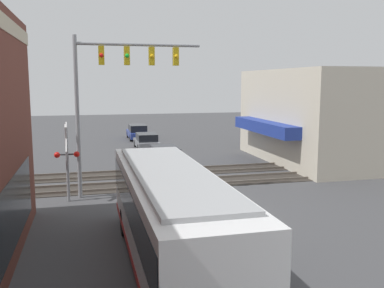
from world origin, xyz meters
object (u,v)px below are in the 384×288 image
Objects in this scene: parked_car_grey at (146,142)px; parked_car_blue at (137,132)px; parked_car_black at (165,158)px; crossing_signal at (67,155)px; pedestrian_near_bus at (222,225)px; city_bus at (171,214)px.

parked_car_grey is 0.92× the size of parked_car_blue.
parked_car_blue is at bearing 0.00° from parked_car_black.
parked_car_black is at bearing -41.36° from crossing_signal.
pedestrian_near_bus is (-14.09, 0.59, 0.14)m from parked_car_black.
crossing_signal reaches higher than pedestrian_near_bus.
parked_car_grey is at bearing -6.21° from city_bus.
crossing_signal is 0.79× the size of parked_car_black.
parked_car_blue reaches higher than parked_car_grey.
parked_car_black is 1.11× the size of parked_car_grey.
crossing_signal is at bearing 164.81° from parked_car_blue.
parked_car_black is 2.94× the size of pedestrian_near_bus.
city_bus reaches higher than parked_car_grey.
city_bus reaches higher than parked_car_black.
city_bus is 30.53m from parked_car_blue.
parked_car_black is 15.15m from parked_car_blue.
parked_car_blue is at bearing 0.00° from parked_car_grey.
crossing_signal reaches higher than parked_car_black.
city_bus is at bearing 175.11° from parked_car_blue.
crossing_signal is 22.76m from parked_car_blue.
city_bus is 6.55× the size of pedestrian_near_bus.
parked_car_grey is at bearing -21.12° from crossing_signal.
city_bus reaches higher than pedestrian_near_bus.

